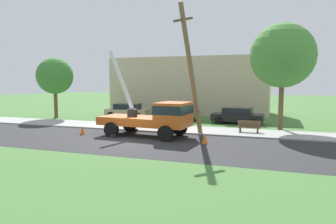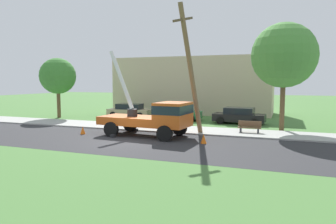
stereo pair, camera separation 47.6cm
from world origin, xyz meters
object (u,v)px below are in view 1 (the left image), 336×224
traffic_cone_behind (82,130)px  roadside_tree_far (55,76)px  parked_sedan_tan (127,111)px  roadside_tree_near (283,56)px  park_bench (249,127)px  parked_sedan_black (237,116)px  leaning_utility_pole (191,69)px  utility_truck (156,116)px  traffic_cone_ahead (205,139)px  parked_sedan_green (176,113)px

traffic_cone_behind → roadside_tree_far: (-8.39, 7.70, 3.93)m
parked_sedan_tan → roadside_tree_near: bearing=-14.1°
roadside_tree_near → traffic_cone_behind: bearing=-153.1°
park_bench → roadside_tree_far: size_ratio=0.27×
parked_sedan_black → leaning_utility_pole: bearing=-107.8°
utility_truck → leaning_utility_pole: size_ratio=0.77×
leaning_utility_pole → parked_sedan_black: bearing=72.2°
roadside_tree_near → leaning_utility_pole: bearing=-142.4°
traffic_cone_ahead → park_bench: park_bench is taller
utility_truck → roadside_tree_far: size_ratio=1.12×
utility_truck → parked_sedan_green: utility_truck is taller
traffic_cone_ahead → parked_sedan_green: parked_sedan_green is taller
utility_truck → roadside_tree_near: (7.87, 5.81, 4.19)m
traffic_cone_behind → roadside_tree_near: 15.59m
utility_truck → parked_sedan_green: 9.28m
parked_sedan_green → roadside_tree_far: bearing=-169.4°
traffic_cone_ahead → roadside_tree_near: size_ratio=0.07×
park_bench → traffic_cone_behind: bearing=-158.8°
parked_sedan_green → park_bench: (7.26, -5.70, -0.25)m
utility_truck → parked_sedan_tan: size_ratio=1.49×
parked_sedan_black → roadside_tree_far: (-17.92, -1.63, 3.50)m
leaning_utility_pole → parked_sedan_tan: size_ratio=1.95×
utility_truck → park_bench: (5.77, 3.43, -0.95)m
traffic_cone_ahead → roadside_tree_near: bearing=58.1°
utility_truck → traffic_cone_behind: 5.38m
parked_sedan_green → parked_sedan_black: size_ratio=1.01×
utility_truck → park_bench: 6.78m
park_bench → roadside_tree_near: roadside_tree_near is taller
parked_sedan_green → traffic_cone_behind: bearing=-110.4°
parked_sedan_tan → parked_sedan_green: (5.36, -0.36, 0.00)m
parked_sedan_tan → roadside_tree_far: 8.02m
leaning_utility_pole → traffic_cone_behind: (-7.22, -2.14, -4.24)m
leaning_utility_pole → roadside_tree_near: size_ratio=1.10×
traffic_cone_ahead → parked_sedan_tan: 14.86m
parked_sedan_black → parked_sedan_tan: bearing=174.9°
leaning_utility_pole → traffic_cone_ahead: (1.55, -2.39, -4.24)m
traffic_cone_ahead → parked_sedan_tan: size_ratio=0.12×
roadside_tree_near → roadside_tree_far: (-21.46, 1.07, -1.39)m
utility_truck → parked_sedan_black: size_ratio=1.50×
parked_sedan_green → roadside_tree_near: 11.07m
park_bench → roadside_tree_near: size_ratio=0.20×
roadside_tree_near → parked_sedan_tan: bearing=165.9°
utility_truck → traffic_cone_behind: utility_truck is taller
traffic_cone_behind → traffic_cone_ahead: bearing=-1.7°
utility_truck → parked_sedan_tan: (-6.85, 9.50, -0.70)m
park_bench → parked_sedan_tan: bearing=154.3°
parked_sedan_green → parked_sedan_black: 5.86m
parked_sedan_black → park_bench: bearing=-74.3°
traffic_cone_behind → park_bench: park_bench is taller
parked_sedan_green → roadside_tree_near: roadside_tree_near is taller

